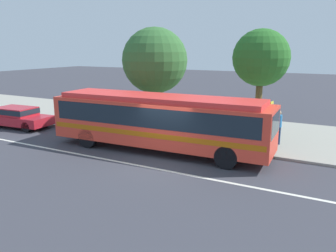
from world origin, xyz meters
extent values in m
plane|color=#383942|center=(0.00, 0.00, 0.00)|extent=(120.00, 120.00, 0.00)
cube|color=gray|center=(0.00, 6.88, 0.06)|extent=(60.00, 8.00, 0.12)
cube|color=silver|center=(0.00, -0.80, 0.00)|extent=(56.00, 0.16, 0.01)
cube|color=#E63D2B|center=(-1.02, 1.53, 1.47)|extent=(11.07, 2.93, 2.08)
cube|color=red|center=(-1.02, 1.53, 2.63)|extent=(10.18, 2.60, 0.24)
cube|color=#19232D|center=(-1.02, 1.53, 1.88)|extent=(10.42, 2.92, 0.92)
cube|color=#BF5D0D|center=(-1.02, 1.53, 1.09)|extent=(10.85, 2.94, 0.24)
cube|color=#19232D|center=(4.42, 1.77, 1.88)|extent=(0.21, 2.16, 1.00)
cylinder|color=black|center=(2.66, 2.78, 0.50)|extent=(1.01, 0.32, 1.00)
cylinder|color=black|center=(2.76, 0.61, 0.50)|extent=(1.01, 0.32, 1.00)
cylinder|color=black|center=(-4.57, 2.46, 0.50)|extent=(1.01, 0.32, 1.00)
cylinder|color=black|center=(-4.48, 0.29, 0.50)|extent=(1.01, 0.32, 1.00)
cube|color=red|center=(-11.36, 1.71, 0.52)|extent=(4.41, 2.16, 0.55)
cube|color=red|center=(-11.57, 1.69, 1.04)|extent=(2.51, 1.80, 0.50)
cube|color=#19232D|center=(-11.57, 1.69, 1.06)|extent=(2.56, 1.82, 0.32)
cylinder|color=black|center=(-10.02, 2.62, 0.32)|extent=(0.66, 0.27, 0.64)
cylinder|color=black|center=(-9.89, 1.02, 0.32)|extent=(0.66, 0.27, 0.64)
cylinder|color=black|center=(-12.83, 2.40, 0.32)|extent=(0.66, 0.27, 0.64)
cylinder|color=navy|center=(4.10, 5.04, 0.58)|extent=(0.14, 0.14, 0.92)
cylinder|color=navy|center=(3.94, 5.04, 0.58)|extent=(0.14, 0.14, 0.92)
cylinder|color=#2774B6|center=(4.02, 5.04, 1.35)|extent=(0.34, 0.34, 0.62)
sphere|color=tan|center=(4.02, 5.04, 1.77)|extent=(0.22, 0.22, 0.22)
cylinder|color=#7C5C5C|center=(-5.28, 3.93, 0.55)|extent=(0.14, 0.14, 0.85)
cylinder|color=#7C5C5C|center=(-5.36, 3.79, 0.55)|extent=(0.14, 0.14, 0.85)
cylinder|color=#3F994E|center=(-5.32, 3.86, 1.28)|extent=(0.46, 0.46, 0.62)
sphere|color=tan|center=(-5.32, 3.86, 1.71)|extent=(0.23, 0.23, 0.23)
cylinder|color=#797250|center=(-3.51, 4.13, 0.53)|extent=(0.14, 0.14, 0.83)
cylinder|color=#797250|center=(-3.41, 4.25, 0.53)|extent=(0.14, 0.14, 0.83)
cylinder|color=#3B8E43|center=(-3.46, 4.19, 1.27)|extent=(0.48, 0.48, 0.65)
sphere|color=tan|center=(-3.46, 4.19, 1.71)|extent=(0.22, 0.22, 0.22)
cylinder|color=gray|center=(3.96, 3.28, 1.31)|extent=(0.08, 0.08, 2.38)
cube|color=yellow|center=(3.96, 3.28, 2.30)|extent=(0.08, 0.44, 0.56)
cylinder|color=brown|center=(-3.58, 5.62, 1.47)|extent=(0.33, 0.33, 2.70)
sphere|color=#336630|center=(-3.58, 5.62, 4.22)|extent=(3.99, 3.99, 3.99)
cylinder|color=brown|center=(2.67, 6.25, 1.75)|extent=(0.36, 0.36, 3.26)
sphere|color=#286625|center=(2.67, 6.25, 4.46)|extent=(3.07, 3.07, 3.07)
camera|label=1|loc=(6.94, -12.42, 4.98)|focal=36.09mm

